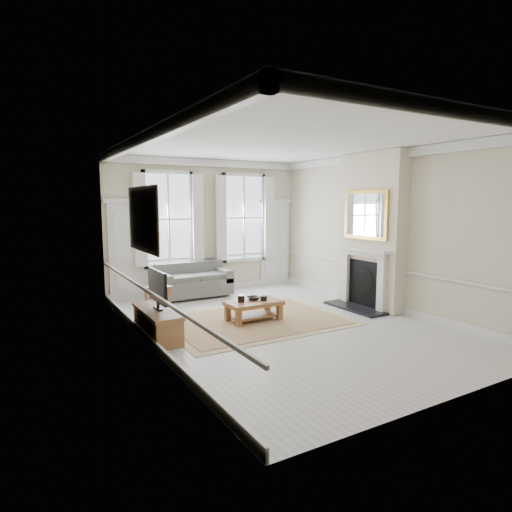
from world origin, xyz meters
TOP-DOWN VIEW (x-y plane):
  - floor at (0.00, 0.00)m, footprint 7.20×7.20m
  - ceiling at (0.00, 0.00)m, footprint 7.20×7.20m
  - back_wall at (0.00, 3.60)m, footprint 5.20×0.00m
  - left_wall at (-2.60, 0.00)m, footprint 0.00×7.20m
  - right_wall at (2.60, 0.00)m, footprint 0.00×7.20m
  - window_left at (-1.05, 3.55)m, footprint 1.26×0.20m
  - window_right at (1.05, 3.55)m, footprint 1.26×0.20m
  - door_left at (-2.05, 3.56)m, footprint 0.90×0.08m
  - door_right at (2.05, 3.56)m, footprint 0.90×0.08m
  - painting at (-2.56, 0.30)m, footprint 0.05×1.66m
  - chimney_breast at (2.43, 0.20)m, footprint 0.35×1.70m
  - hearth at (2.00, 0.20)m, footprint 0.55×1.50m
  - fireplace at (2.20, 0.20)m, footprint 0.21×1.45m
  - mirror at (2.21, 0.20)m, footprint 0.06×1.26m
  - sofa at (-0.60, 3.11)m, footprint 1.74×0.85m
  - side_table at (-1.84, 2.00)m, footprint 0.62×0.62m
  - rug at (-0.39, 0.49)m, footprint 3.50×2.60m
  - coffee_table at (-0.39, 0.49)m, footprint 1.07×0.63m
  - ceramic_pot_a at (-0.64, 0.54)m, footprint 0.13×0.13m
  - ceramic_pot_b at (-0.19, 0.44)m, footprint 0.14×0.14m
  - bowl at (-0.34, 0.59)m, footprint 0.26×0.26m
  - tv_stand at (-2.34, 0.41)m, footprint 0.45×1.41m
  - tv at (-2.32, 0.41)m, footprint 0.08×0.90m

SIDE VIEW (x-z plane):
  - floor at x=0.00m, z-range 0.00..0.00m
  - rug at x=-0.39m, z-range 0.00..0.02m
  - hearth at x=2.00m, z-range 0.00..0.05m
  - tv_stand at x=-2.34m, z-range 0.00..0.50m
  - coffee_table at x=-0.39m, z-range 0.12..0.52m
  - sofa at x=-0.60m, z-range -0.07..0.77m
  - bowl at x=-0.34m, z-range 0.40..0.47m
  - ceramic_pot_b at x=-0.19m, z-range 0.40..0.50m
  - side_table at x=-1.84m, z-range 0.18..0.75m
  - ceramic_pot_a at x=-0.64m, z-range 0.40..0.54m
  - fireplace at x=2.20m, z-range 0.07..1.40m
  - tv at x=-2.32m, z-range 0.56..1.24m
  - door_left at x=-2.05m, z-range 0.00..2.30m
  - door_right at x=2.05m, z-range 0.00..2.30m
  - back_wall at x=0.00m, z-range -0.90..4.30m
  - left_wall at x=-2.60m, z-range -1.90..5.30m
  - right_wall at x=2.60m, z-range -1.90..5.30m
  - chimney_breast at x=2.43m, z-range 0.01..3.39m
  - window_left at x=-1.05m, z-range 0.80..3.00m
  - window_right at x=1.05m, z-range 0.80..3.00m
  - painting at x=-2.56m, z-range 1.52..2.58m
  - mirror at x=2.21m, z-range 1.52..2.58m
  - ceiling at x=0.00m, z-range 3.40..3.40m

